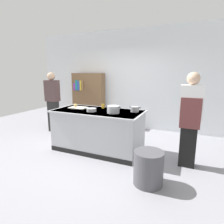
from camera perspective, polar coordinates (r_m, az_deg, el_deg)
The scene contains 13 objects.
ground_plane at distance 4.34m, azimuth -4.17°, elevation -11.27°, with size 10.00×10.00×0.00m, color gray.
back_wall at distance 5.93m, azimuth 5.32°, elevation 9.83°, with size 6.40×0.12×3.00m, color silver.
counter_island at distance 4.18m, azimuth -4.27°, elevation -5.39°, with size 1.98×0.98×0.90m.
cutting_board at distance 4.41m, azimuth -10.27°, elevation 1.30°, with size 0.40×0.28×0.02m, color silver.
onion at distance 4.43m, azimuth -11.11°, elevation 1.99°, with size 0.08×0.08×0.08m, color tan.
stock_pot at distance 3.79m, azimuth 0.40°, elevation 0.79°, with size 0.32×0.25×0.15m.
sauce_pan at distance 3.95m, azimuth 6.96°, elevation 0.86°, with size 0.25×0.18×0.11m.
mixing_bowl at distance 3.98m, azimuth -6.29°, elevation 0.64°, with size 0.21×0.21×0.07m, color #B7BABF.
juice_cup at distance 4.32m, azimuth -2.76°, elevation 1.79°, with size 0.07×0.07×0.10m, color yellow.
trash_bin at distance 3.06m, azimuth 11.05°, elevation -16.39°, with size 0.46×0.46×0.53m, color #4C4C51.
person_chef at distance 3.60m, azimuth 22.74°, elevation -1.74°, with size 0.38×0.25×1.72m.
person_guest at distance 5.70m, azimuth -17.65°, elevation 3.30°, with size 0.38×0.24×1.72m.
bookshelf at distance 6.27m, azimuth -7.19°, elevation 3.96°, with size 1.10×0.31×1.70m.
Camera 1 is at (1.90, -3.52, 1.70)m, focal length 29.94 mm.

